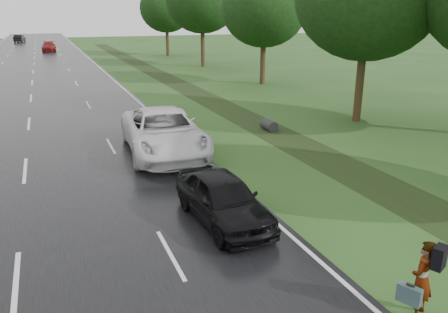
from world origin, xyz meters
TOP-DOWN VIEW (x-y plane):
  - ground at (0.00, 0.00)m, footprint 220.00×220.00m
  - road at (0.00, 45.00)m, footprint 14.00×180.00m
  - edge_stripe_east at (6.75, 45.00)m, footprint 0.12×180.00m
  - center_line at (0.00, 45.00)m, footprint 0.12×180.00m
  - drainage_ditch at (11.50, 18.71)m, footprint 2.20×120.00m
  - tree_east_c at (18.20, 24.00)m, footprint 7.00×7.00m
  - tree_east_f at (17.50, 52.00)m, footprint 7.20×7.20m
  - pedestrian at (7.46, -4.02)m, footprint 0.87×0.68m
  - white_pickup at (5.50, 8.18)m, footprint 3.47×6.75m
  - dark_sedan at (5.40, 1.20)m, footprint 1.91×4.22m
  - far_car_red at (2.14, 66.17)m, footprint 2.28×5.09m
  - far_car_dark at (-2.97, 92.91)m, footprint 2.26×4.67m

SIDE VIEW (x-z plane):
  - ground at x=0.00m, z-range 0.00..0.00m
  - road at x=0.00m, z-range 0.00..0.04m
  - drainage_ditch at x=11.50m, z-range -0.24..0.32m
  - edge_stripe_east at x=6.75m, z-range 0.04..0.05m
  - center_line at x=0.00m, z-range 0.04..0.05m
  - dark_sedan at x=5.40m, z-range 0.04..1.45m
  - far_car_red at x=2.14m, z-range 0.04..1.49m
  - far_car_dark at x=-2.97m, z-range 0.04..1.51m
  - pedestrian at x=7.46m, z-range 0.03..1.66m
  - white_pickup at x=5.50m, z-range 0.04..1.86m
  - tree_east_c at x=18.20m, z-range 1.49..10.78m
  - tree_east_f at x=17.50m, z-range 1.56..11.18m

